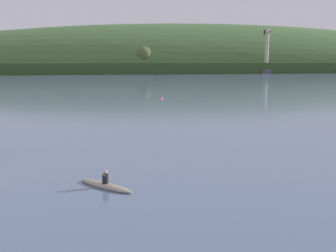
% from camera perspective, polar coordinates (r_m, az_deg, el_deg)
% --- Properties ---
extents(far_shoreline_hill, '(414.81, 88.73, 47.37)m').
position_cam_1_polar(far_shoreline_hill, '(211.72, 3.59, 7.64)').
color(far_shoreline_hill, '#314A21').
rests_on(far_shoreline_hill, ground).
extents(dockside_crane, '(4.21, 11.22, 18.76)m').
position_cam_1_polar(dockside_crane, '(182.68, 13.49, 9.80)').
color(dockside_crane, '#4C4C51').
rests_on(dockside_crane, ground).
extents(canoe_with_paddler, '(3.10, 2.98, 1.02)m').
position_cam_1_polar(canoe_with_paddler, '(21.61, -8.64, -8.10)').
color(canoe_with_paddler, gray).
rests_on(canoe_with_paddler, ground).
extents(mooring_buoy_off_fishing_boat, '(0.59, 0.59, 0.67)m').
position_cam_1_polar(mooring_buoy_off_fishing_boat, '(67.13, -0.95, 3.76)').
color(mooring_buoy_off_fishing_boat, '#E06675').
rests_on(mooring_buoy_off_fishing_boat, ground).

